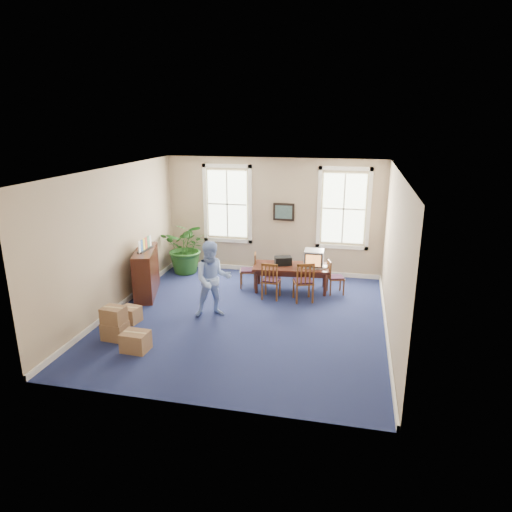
% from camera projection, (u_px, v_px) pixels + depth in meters
% --- Properties ---
extents(floor, '(6.50, 6.50, 0.00)m').
position_uv_depth(floor, '(246.00, 318.00, 9.99)').
color(floor, navy).
rests_on(floor, ground).
extents(ceiling, '(6.50, 6.50, 0.00)m').
position_uv_depth(ceiling, '(245.00, 170.00, 9.06)').
color(ceiling, white).
rests_on(ceiling, ground).
extents(wall_back, '(6.50, 0.00, 6.50)m').
position_uv_depth(wall_back, '(273.00, 217.00, 12.56)').
color(wall_back, tan).
rests_on(wall_back, ground).
extents(wall_front, '(6.50, 0.00, 6.50)m').
position_uv_depth(wall_front, '(191.00, 308.00, 6.49)').
color(wall_front, tan).
rests_on(wall_front, ground).
extents(wall_left, '(0.00, 6.50, 6.50)m').
position_uv_depth(wall_left, '(114.00, 240.00, 10.14)').
color(wall_left, tan).
rests_on(wall_left, ground).
extents(wall_right, '(0.00, 6.50, 6.50)m').
position_uv_depth(wall_right, '(394.00, 257.00, 8.90)').
color(wall_right, tan).
rests_on(wall_right, ground).
extents(baseboard_back, '(6.00, 0.04, 0.12)m').
position_uv_depth(baseboard_back, '(272.00, 270.00, 12.98)').
color(baseboard_back, white).
rests_on(baseboard_back, ground).
extents(baseboard_left, '(0.04, 6.50, 0.12)m').
position_uv_depth(baseboard_left, '(122.00, 304.00, 10.58)').
color(baseboard_left, white).
rests_on(baseboard_left, ground).
extents(baseboard_right, '(0.04, 6.50, 0.12)m').
position_uv_depth(baseboard_right, '(386.00, 328.00, 9.36)').
color(baseboard_right, white).
rests_on(baseboard_right, ground).
extents(window_left, '(1.40, 0.12, 2.20)m').
position_uv_depth(window_left, '(227.00, 204.00, 12.72)').
color(window_left, white).
rests_on(window_left, ground).
extents(window_right, '(1.40, 0.12, 2.20)m').
position_uv_depth(window_right, '(344.00, 209.00, 12.06)').
color(window_right, white).
rests_on(window_right, ground).
extents(wall_picture, '(0.58, 0.06, 0.48)m').
position_uv_depth(wall_picture, '(284.00, 212.00, 12.41)').
color(wall_picture, black).
rests_on(wall_picture, ground).
extents(conference_table, '(1.97, 1.05, 0.65)m').
position_uv_depth(conference_table, '(291.00, 278.00, 11.55)').
color(conference_table, '#3D1B11').
rests_on(conference_table, ground).
extents(crt_tv, '(0.48, 0.52, 0.43)m').
position_uv_depth(crt_tv, '(314.00, 258.00, 11.31)').
color(crt_tv, '#B7B7BC').
rests_on(crt_tv, conference_table).
extents(game_console, '(0.18, 0.22, 0.05)m').
position_uv_depth(game_console, '(324.00, 267.00, 11.28)').
color(game_console, white).
rests_on(game_console, conference_table).
extents(equipment_bag, '(0.48, 0.39, 0.21)m').
position_uv_depth(equipment_bag, '(283.00, 261.00, 11.51)').
color(equipment_bag, black).
rests_on(equipment_bag, conference_table).
extents(chair_near_left, '(0.43, 0.43, 0.93)m').
position_uv_depth(chair_near_left, '(271.00, 280.00, 10.98)').
color(chair_near_left, brown).
rests_on(chair_near_left, ground).
extents(chair_near_right, '(0.57, 0.57, 0.99)m').
position_uv_depth(chair_near_right, '(303.00, 281.00, 10.81)').
color(chair_near_right, brown).
rests_on(chair_near_right, ground).
extents(chair_end_left, '(0.47, 0.47, 0.90)m').
position_uv_depth(chair_end_left, '(248.00, 270.00, 11.74)').
color(chair_end_left, brown).
rests_on(chair_end_left, ground).
extents(chair_end_right, '(0.48, 0.48, 0.85)m').
position_uv_depth(chair_end_right, '(336.00, 277.00, 11.28)').
color(chair_end_right, brown).
rests_on(chair_end_right, ground).
extents(man, '(1.01, 0.91, 1.69)m').
position_uv_depth(man, '(213.00, 279.00, 9.88)').
color(man, '#92B3F4').
rests_on(man, ground).
extents(credenza, '(0.87, 1.58, 1.19)m').
position_uv_depth(credenza, '(146.00, 271.00, 11.18)').
color(credenza, '#3D1B11').
rests_on(credenza, ground).
extents(brochure_rack, '(0.32, 0.72, 0.31)m').
position_uv_depth(brochure_rack, '(145.00, 242.00, 10.96)').
color(brochure_rack, '#99999E').
rests_on(brochure_rack, credenza).
extents(potted_plant, '(1.36, 1.19, 1.48)m').
position_uv_depth(potted_plant, '(187.00, 247.00, 12.74)').
color(potted_plant, '#1F4F1B').
rests_on(potted_plant, ground).
extents(cardboard_boxes, '(1.37, 1.37, 0.70)m').
position_uv_depth(cardboard_boxes, '(125.00, 321.00, 9.00)').
color(cardboard_boxes, '#8F6745').
rests_on(cardboard_boxes, ground).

